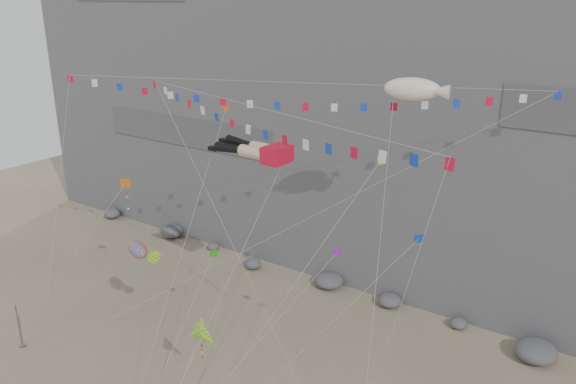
{
  "coord_description": "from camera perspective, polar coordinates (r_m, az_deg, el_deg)",
  "views": [
    {
      "loc": [
        22.49,
        -22.94,
        25.27
      ],
      "look_at": [
        0.87,
        9.0,
        11.73
      ],
      "focal_mm": 35.0,
      "sensor_mm": 36.0,
      "label": 1
    }
  ],
  "objects": [
    {
      "name": "flag_banner_lower",
      "position": [
        32.47,
        -3.24,
        8.58
      ],
      "size": [
        25.5,
        8.39,
        21.75
      ],
      "color": "red",
      "rests_on": "ground"
    },
    {
      "name": "small_kite_d",
      "position": [
        34.73,
        8.98,
        2.58
      ],
      "size": [
        6.47,
        14.2,
        21.57
      ],
      "color": "yellow",
      "rests_on": "ground"
    },
    {
      "name": "fish_windsock",
      "position": [
        41.6,
        -15.06,
        -5.66
      ],
      "size": [
        9.58,
        5.75,
        11.99
      ],
      "color": "#FE4E0C",
      "rests_on": "ground"
    },
    {
      "name": "small_kite_c",
      "position": [
        38.83,
        -7.68,
        -6.47
      ],
      "size": [
        2.04,
        10.12,
        12.84
      ],
      "color": "#209416",
      "rests_on": "ground"
    },
    {
      "name": "small_kite_a",
      "position": [
        43.2,
        -6.54,
        7.75
      ],
      "size": [
        4.17,
        15.13,
        22.75
      ],
      "color": "#DA4612",
      "rests_on": "ground"
    },
    {
      "name": "flag_banner_upper",
      "position": [
        39.54,
        0.31,
        11.04
      ],
      "size": [
        32.1,
        19.8,
        27.2
      ],
      "color": "red",
      "rests_on": "ground"
    },
    {
      "name": "small_kite_b",
      "position": [
        34.49,
        4.76,
        -6.4
      ],
      "size": [
        6.31,
        11.28,
        15.89
      ],
      "color": "purple",
      "rests_on": "ground"
    },
    {
      "name": "harlequin_kite",
      "position": [
        43.57,
        -16.24,
        0.75
      ],
      "size": [
        6.44,
        9.06,
        15.51
      ],
      "color": "red",
      "rests_on": "ground"
    },
    {
      "name": "anchor_pole_left",
      "position": [
        47.81,
        -25.66,
        -12.18
      ],
      "size": [
        0.12,
        0.12,
        3.6
      ],
      "primitive_type": "cylinder",
      "color": "slate",
      "rests_on": "ground"
    },
    {
      "name": "talus_boulders",
      "position": [
        52.05,
        4.19,
        -9.01
      ],
      "size": [
        60.0,
        3.0,
        1.2
      ],
      "primitive_type": null,
      "color": "slate",
      "rests_on": "ground"
    },
    {
      "name": "legs_kite",
      "position": [
        39.04,
        -3.24,
        4.22
      ],
      "size": [
        7.21,
        17.12,
        21.91
      ],
      "rotation": [
        0.0,
        0.0,
        -0.05
      ],
      "color": "red",
      "rests_on": "ground"
    },
    {
      "name": "blimp_windsock",
      "position": [
        37.1,
        12.51,
        10.13
      ],
      "size": [
        5.69,
        13.33,
        23.31
      ],
      "color": "white",
      "rests_on": "ground"
    },
    {
      "name": "small_kite_e",
      "position": [
        28.81,
        12.63,
        -5.16
      ],
      "size": [
        10.61,
        7.53,
        18.36
      ],
      "color": "#1338A8",
      "rests_on": "ground"
    },
    {
      "name": "delta_kite",
      "position": [
        35.39,
        -8.88,
        -14.09
      ],
      "size": [
        2.51,
        7.28,
        9.19
      ],
      "color": "yellow",
      "rests_on": "ground"
    }
  ]
}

